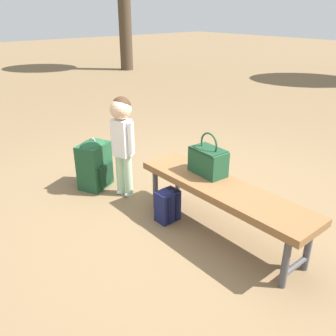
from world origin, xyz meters
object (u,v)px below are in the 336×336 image
at_px(park_bench, 223,193).
at_px(backpack_large, 94,163).
at_px(backpack_small, 167,204).
at_px(child_standing, 122,132).
at_px(handbag, 208,160).

height_order(park_bench, backpack_large, backpack_large).
bearing_deg(backpack_small, child_standing, 1.31).
bearing_deg(handbag, park_bench, 162.57).
distance_m(park_bench, backpack_large, 1.50).
bearing_deg(park_bench, backpack_large, 13.73).
bearing_deg(child_standing, backpack_small, -178.69).
xyz_separation_m(child_standing, backpack_large, (0.34, 0.14, -0.40)).
relative_size(child_standing, backpack_large, 1.83).
bearing_deg(park_bench, backpack_small, 23.73).
relative_size(park_bench, backpack_small, 4.85).
bearing_deg(handbag, backpack_small, 53.62).
xyz_separation_m(park_bench, handbag, (0.25, -0.08, 0.18)).
relative_size(handbag, backpack_large, 0.67).
bearing_deg(backpack_large, handbag, -160.23).
distance_m(handbag, child_standing, 0.91).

